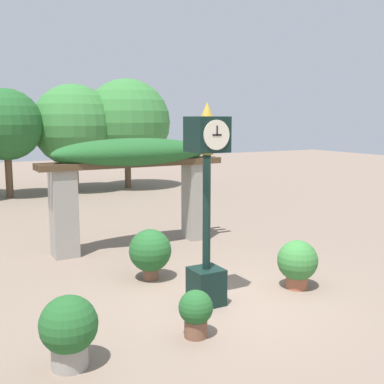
{
  "coord_description": "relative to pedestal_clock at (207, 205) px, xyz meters",
  "views": [
    {
      "loc": [
        -4.37,
        -6.71,
        3.15
      ],
      "look_at": [
        -0.35,
        0.53,
        1.87
      ],
      "focal_mm": 45.0,
      "sensor_mm": 36.0,
      "label": 1
    }
  ],
  "objects": [
    {
      "name": "tree_line",
      "position": [
        0.57,
        13.67,
        1.23
      ],
      "size": [
        11.14,
        3.86,
        4.97
      ],
      "color": "brown",
      "rests_on": "ground"
    },
    {
      "name": "potted_plant_near_right",
      "position": [
        1.88,
        -0.15,
        -1.23
      ],
      "size": [
        0.75,
        0.75,
        0.91
      ],
      "color": "#9E563D",
      "rests_on": "ground"
    },
    {
      "name": "pedestal_clock",
      "position": [
        0.0,
        0.0,
        0.0
      ],
      "size": [
        0.57,
        0.62,
        3.4
      ],
      "color": "black",
      "rests_on": "ground"
    },
    {
      "name": "potted_plant_far_left",
      "position": [
        -0.77,
        -1.0,
        -1.34
      ],
      "size": [
        0.5,
        0.5,
        0.7
      ],
      "color": "brown",
      "rests_on": "ground"
    },
    {
      "name": "ground_plane",
      "position": [
        0.35,
        -0.03,
        -1.73
      ],
      "size": [
        60.0,
        60.0,
        0.0
      ],
      "primitive_type": "plane",
      "color": "#7F6B5B"
    },
    {
      "name": "potted_plant_far_right",
      "position": [
        -2.6,
        -0.98,
        -1.21
      ],
      "size": [
        0.75,
        0.75,
        0.95
      ],
      "color": "gray",
      "rests_on": "ground"
    },
    {
      "name": "potted_plant_near_left",
      "position": [
        -0.31,
        1.63,
        -1.16
      ],
      "size": [
        0.83,
        0.83,
        1.01
      ],
      "color": "brown",
      "rests_on": "ground"
    },
    {
      "name": "pergola",
      "position": [
        0.35,
        4.05,
        0.24
      ],
      "size": [
        4.59,
        1.15,
        2.67
      ],
      "color": "gray",
      "rests_on": "ground"
    }
  ]
}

